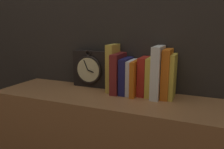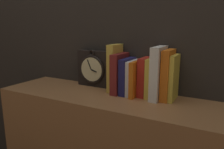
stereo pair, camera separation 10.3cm
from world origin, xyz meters
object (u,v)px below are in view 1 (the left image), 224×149
book_slot0_yellow (113,68)px  book_slot5_red (144,76)px  book_slot4_orange (136,78)px  clock (91,69)px  book_slot7_white (158,72)px  book_slot8_orange (167,74)px  book_slot6_yellow (151,77)px  book_slot3_white (132,77)px  book_slot1_maroon (119,73)px  book_slot2_navy (126,76)px  book_slot9_yellow (173,76)px

book_slot0_yellow → book_slot5_red: size_ratio=1.30×
book_slot0_yellow → book_slot4_orange: bearing=-8.3°
clock → book_slot4_orange: (0.28, -0.05, -0.01)m
book_slot4_orange → book_slot7_white: book_slot7_white is taller
book_slot4_orange → book_slot8_orange: bearing=4.9°
book_slot6_yellow → book_slot8_orange: 0.08m
book_slot3_white → book_slot1_maroon: bearing=-176.0°
book_slot8_orange → book_slot4_orange: bearing=-175.1°
book_slot3_white → clock: bearing=171.2°
book_slot1_maroon → book_slot3_white: size_ratio=1.18×
clock → book_slot2_navy: size_ratio=1.17×
book_slot6_yellow → book_slot9_yellow: size_ratio=0.90×
book_slot0_yellow → book_slot6_yellow: 0.20m
book_slot5_red → book_slot6_yellow: size_ratio=1.00×
book_slot0_yellow → book_slot4_orange: 0.14m
book_slot7_white → book_slot8_orange: 0.04m
clock → book_slot7_white: (0.38, -0.05, 0.02)m
book_slot7_white → book_slot8_orange: size_ratio=1.06×
book_slot9_yellow → book_slot1_maroon: bearing=-177.5°
book_slot5_red → book_slot7_white: size_ratio=0.77×
book_slot3_white → book_slot9_yellow: book_slot9_yellow is taller
book_slot8_orange → book_slot9_yellow: bearing=6.8°
book_slot7_white → book_slot4_orange: bearing=-179.1°
book_slot1_maroon → book_slot3_white: (0.07, 0.00, -0.02)m
book_slot3_white → book_slot6_yellow: bearing=4.0°
book_slot4_orange → book_slot9_yellow: size_ratio=0.83×
book_slot3_white → book_slot2_navy: bearing=-178.4°
book_slot3_white → book_slot8_orange: 0.17m
book_slot1_maroon → book_slot7_white: 0.20m
book_slot1_maroon → book_slot3_white: 0.07m
clock → book_slot9_yellow: clock is taller
clock → book_slot7_white: bearing=-6.9°
book_slot1_maroon → book_slot7_white: book_slot7_white is taller
clock → book_slot5_red: 0.31m
book_slot0_yellow → book_slot6_yellow: (0.20, -0.00, -0.03)m
book_slot6_yellow → book_slot9_yellow: bearing=0.3°
book_slot7_white → book_slot9_yellow: size_ratio=1.17×
book_slot2_navy → book_slot5_red: (0.09, 0.01, 0.00)m
book_slot3_white → book_slot7_white: book_slot7_white is taller
book_slot5_red → book_slot7_white: (0.07, -0.02, 0.03)m
book_slot2_navy → book_slot5_red: book_slot5_red is taller
book_slot2_navy → book_slot9_yellow: 0.23m
book_slot0_yellow → book_slot9_yellow: bearing=-0.6°
book_slot4_orange → book_slot9_yellow: (0.17, 0.02, 0.02)m
clock → book_slot8_orange: book_slot8_orange is taller
book_slot0_yellow → book_slot8_orange: size_ratio=1.06×
book_slot4_orange → book_slot8_orange: (0.15, 0.01, 0.03)m
book_slot0_yellow → book_slot9_yellow: (0.31, -0.00, -0.02)m
book_slot9_yellow → book_slot3_white: bearing=-178.0°
book_slot6_yellow → book_slot4_orange: bearing=-167.4°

